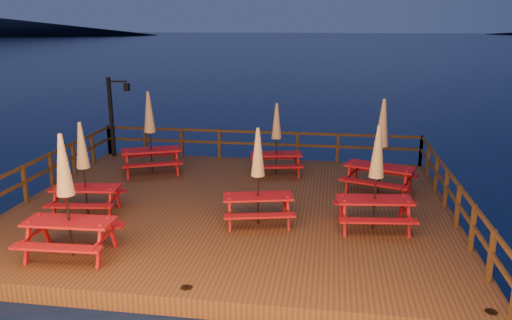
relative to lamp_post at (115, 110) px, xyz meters
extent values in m
plane|color=#051432|center=(5.39, -4.55, -2.20)|extent=(500.00, 500.00, 0.00)
cube|color=#432C15|center=(5.39, -4.55, -2.00)|extent=(12.00, 10.00, 0.40)
cylinder|color=#392412|center=(-0.21, 0.05, -2.50)|extent=(0.24, 0.24, 1.40)
cylinder|color=#392412|center=(5.39, -9.15, -2.50)|extent=(0.24, 0.24, 1.40)
cylinder|color=#392412|center=(5.39, 0.05, -2.50)|extent=(0.24, 0.24, 1.40)
cylinder|color=#392412|center=(10.99, 0.05, -2.50)|extent=(0.24, 0.24, 1.40)
cube|color=#392412|center=(5.39, 0.30, -0.75)|extent=(11.70, 0.06, 0.09)
cube|color=#392412|center=(5.39, 0.30, -1.19)|extent=(11.70, 0.06, 0.09)
cube|color=#392412|center=(0.71, 0.30, -1.25)|extent=(0.10, 0.10, 1.10)
cube|color=#392412|center=(5.39, 0.30, -1.25)|extent=(0.10, 0.10, 1.10)
cube|color=#392412|center=(10.07, 0.30, -1.25)|extent=(0.10, 0.10, 1.10)
cube|color=#392412|center=(-0.46, -4.55, -0.75)|extent=(0.06, 9.70, 0.09)
cube|color=#392412|center=(-0.46, -4.55, -1.19)|extent=(0.06, 9.70, 0.09)
cube|color=#392412|center=(-0.46, -4.55, -1.25)|extent=(0.10, 0.10, 1.10)
cube|color=#392412|center=(-0.46, -0.67, -1.25)|extent=(0.10, 0.10, 1.10)
cube|color=#392412|center=(11.24, -4.55, -0.75)|extent=(0.06, 9.70, 0.09)
cube|color=#392412|center=(11.24, -4.55, -1.19)|extent=(0.06, 9.70, 0.09)
cube|color=#392412|center=(11.24, -8.43, -1.25)|extent=(0.10, 0.10, 1.10)
cube|color=#392412|center=(11.24, -4.55, -1.25)|extent=(0.10, 0.10, 1.10)
cube|color=#392412|center=(11.24, -0.67, -1.25)|extent=(0.10, 0.10, 1.10)
cube|color=black|center=(-0.16, 0.00, -0.30)|extent=(0.12, 0.12, 3.00)
cube|color=black|center=(0.19, 0.00, 1.05)|extent=(0.70, 0.06, 0.06)
cube|color=black|center=(0.54, 0.00, 0.85)|extent=(0.18, 0.18, 0.28)
sphere|color=#FFB966|center=(0.54, 0.00, 0.85)|extent=(0.14, 0.14, 0.14)
cube|color=maroon|center=(9.53, -2.93, -0.97)|extent=(2.13, 1.39, 0.06)
cube|color=maroon|center=(9.75, -2.30, -1.30)|extent=(1.98, 0.96, 0.06)
cube|color=maroon|center=(9.31, -3.55, -1.30)|extent=(1.98, 0.96, 0.06)
cube|color=maroon|center=(8.87, -2.31, -1.38)|extent=(0.10, 0.13, 0.83)
cube|color=maroon|center=(8.62, -2.99, -1.38)|extent=(0.10, 0.13, 0.83)
cube|color=maroon|center=(10.43, -2.86, -1.38)|extent=(0.10, 0.13, 0.83)
cube|color=maroon|center=(10.19, -3.55, -1.38)|extent=(0.10, 0.13, 0.83)
cylinder|color=black|center=(9.53, -2.93, -0.41)|extent=(0.05, 0.05, 2.76)
cone|color=tan|center=(9.53, -2.93, 0.36)|extent=(0.40, 0.40, 1.38)
sphere|color=black|center=(9.53, -2.93, 1.00)|extent=(0.08, 0.08, 0.08)
cube|color=maroon|center=(2.09, -1.97, -0.99)|extent=(2.08, 1.45, 0.05)
cube|color=maroon|center=(1.84, -1.38, -1.31)|extent=(1.91, 1.03, 0.05)
cube|color=maroon|center=(2.34, -2.57, -1.31)|extent=(1.91, 1.03, 0.05)
cube|color=maroon|center=(1.21, -1.96, -1.39)|extent=(0.10, 0.12, 0.81)
cube|color=maroon|center=(1.49, -2.62, -1.39)|extent=(0.10, 0.12, 0.81)
cube|color=maroon|center=(2.70, -1.33, -1.39)|extent=(0.10, 0.12, 0.81)
cube|color=maroon|center=(2.98, -1.99, -1.39)|extent=(0.10, 0.12, 0.81)
cylinder|color=black|center=(2.09, -1.97, -0.45)|extent=(0.05, 0.05, 2.70)
cone|color=tan|center=(2.09, -1.97, 0.31)|extent=(0.39, 0.39, 1.35)
sphere|color=black|center=(2.09, -1.97, 0.93)|extent=(0.08, 0.08, 0.08)
cube|color=maroon|center=(1.68, -5.81, -1.07)|extent=(1.82, 0.89, 0.05)
cube|color=maroon|center=(1.61, -5.23, -1.36)|extent=(1.77, 0.49, 0.05)
cube|color=maroon|center=(1.75, -6.39, -1.36)|extent=(1.77, 0.49, 0.05)
cube|color=maroon|center=(0.91, -5.58, -1.43)|extent=(0.07, 0.10, 0.73)
cube|color=maroon|center=(0.99, -6.21, -1.43)|extent=(0.07, 0.10, 0.73)
cube|color=maroon|center=(2.36, -5.40, -1.43)|extent=(0.07, 0.10, 0.73)
cube|color=maroon|center=(2.44, -6.03, -1.43)|extent=(0.07, 0.10, 0.73)
cylinder|color=black|center=(1.68, -5.81, -0.58)|extent=(0.04, 0.04, 2.43)
cone|color=tan|center=(1.68, -5.81, 0.10)|extent=(0.35, 0.35, 1.22)
sphere|color=black|center=(1.68, -5.81, 0.67)|extent=(0.07, 0.07, 0.07)
cube|color=maroon|center=(6.28, -1.46, -1.09)|extent=(1.79, 0.97, 0.05)
cube|color=maroon|center=(6.17, -0.91, -1.37)|extent=(1.71, 0.59, 0.05)
cube|color=maroon|center=(6.38, -2.02, -1.37)|extent=(1.71, 0.59, 0.05)
cube|color=maroon|center=(5.52, -1.30, -1.44)|extent=(0.07, 0.10, 0.71)
cube|color=maroon|center=(5.64, -1.90, -1.44)|extent=(0.07, 0.10, 0.71)
cube|color=maroon|center=(6.91, -1.02, -1.44)|extent=(0.07, 0.10, 0.71)
cube|color=maroon|center=(7.03, -1.63, -1.44)|extent=(0.07, 0.10, 0.71)
cylinder|color=black|center=(6.28, -1.46, -0.62)|extent=(0.04, 0.04, 2.35)
cone|color=tan|center=(6.28, -1.46, 0.04)|extent=(0.34, 0.34, 1.18)
sphere|color=black|center=(6.28, -1.46, 0.59)|extent=(0.07, 0.07, 0.07)
cube|color=maroon|center=(9.17, -5.69, -1.03)|extent=(1.91, 0.92, 0.05)
cube|color=maroon|center=(9.10, -5.08, -1.34)|extent=(1.86, 0.50, 0.05)
cube|color=maroon|center=(9.24, -6.30, -1.34)|extent=(1.86, 0.50, 0.05)
cube|color=maroon|center=(8.37, -5.44, -1.41)|extent=(0.07, 0.11, 0.77)
cube|color=maroon|center=(8.45, -6.11, -1.41)|extent=(0.07, 0.11, 0.77)
cube|color=maroon|center=(9.89, -5.27, -1.41)|extent=(0.07, 0.11, 0.77)
cube|color=maroon|center=(9.97, -5.94, -1.41)|extent=(0.07, 0.11, 0.77)
cylinder|color=black|center=(9.17, -5.69, -0.52)|extent=(0.04, 0.04, 2.55)
cone|color=tan|center=(9.17, -5.69, 0.19)|extent=(0.37, 0.37, 1.28)
sphere|color=black|center=(9.17, -5.69, 0.79)|extent=(0.07, 0.07, 0.07)
cube|color=maroon|center=(6.29, -5.78, -1.07)|extent=(1.85, 1.05, 0.05)
cube|color=maroon|center=(6.16, -5.21, -1.36)|extent=(1.76, 0.65, 0.05)
cube|color=maroon|center=(6.42, -6.35, -1.36)|extent=(1.76, 0.65, 0.05)
cube|color=maroon|center=(5.51, -5.63, -1.43)|extent=(0.08, 0.11, 0.73)
cube|color=maroon|center=(5.65, -6.25, -1.43)|extent=(0.08, 0.11, 0.73)
cube|color=maroon|center=(6.93, -5.31, -1.43)|extent=(0.08, 0.11, 0.73)
cube|color=maroon|center=(7.07, -5.93, -1.43)|extent=(0.08, 0.11, 0.73)
cylinder|color=black|center=(6.29, -5.78, -0.59)|extent=(0.04, 0.04, 2.42)
cone|color=tan|center=(6.29, -5.78, 0.09)|extent=(0.35, 0.35, 1.21)
sphere|color=black|center=(6.29, -5.78, 0.65)|extent=(0.07, 0.07, 0.07)
cube|color=maroon|center=(2.51, -8.18, -1.00)|extent=(1.95, 0.82, 0.05)
cube|color=maroon|center=(2.48, -7.54, -1.32)|extent=(1.93, 0.38, 0.05)
cube|color=maroon|center=(2.53, -8.82, -1.32)|extent=(1.93, 0.38, 0.05)
cube|color=maroon|center=(1.69, -7.86, -1.40)|extent=(0.07, 0.11, 0.80)
cube|color=maroon|center=(1.72, -8.56, -1.40)|extent=(0.07, 0.11, 0.80)
cube|color=maroon|center=(3.29, -7.79, -1.40)|extent=(0.07, 0.11, 0.80)
cube|color=maroon|center=(3.32, -8.50, -1.40)|extent=(0.07, 0.11, 0.80)
cylinder|color=black|center=(2.51, -8.18, -0.46)|extent=(0.05, 0.05, 2.67)
cone|color=tan|center=(2.51, -8.18, 0.28)|extent=(0.38, 0.38, 1.33)
sphere|color=black|center=(2.51, -8.18, 0.90)|extent=(0.07, 0.07, 0.07)
camera|label=1|loc=(8.02, -17.50, 3.17)|focal=35.00mm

